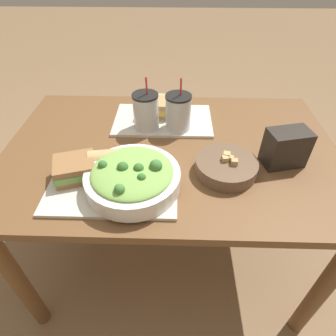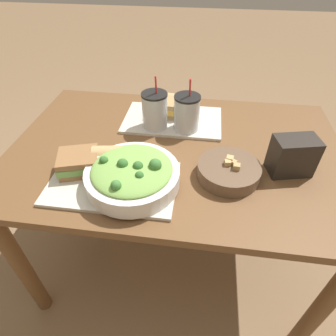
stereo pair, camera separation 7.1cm
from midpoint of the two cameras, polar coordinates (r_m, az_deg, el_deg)
name	(u,v)px [view 1 (the left image)]	position (r m, az deg, el deg)	size (l,w,h in m)	color
ground_plane	(170,253)	(1.59, -0.92, -16.86)	(12.00, 12.00, 0.00)	#846647
dining_table	(171,168)	(1.12, -1.25, 0.01)	(1.25, 0.82, 0.71)	brown
tray_near	(113,187)	(0.91, -13.34, -3.92)	(0.41, 0.25, 0.01)	beige
tray_far	(163,120)	(1.21, -2.72, 9.66)	(0.41, 0.25, 0.01)	beige
salad_bowl	(133,176)	(0.87, -9.50, -1.79)	(0.30, 0.30, 0.10)	white
soup_bowl	(226,166)	(0.95, 9.66, 0.29)	(0.21, 0.21, 0.07)	brown
sandwich_near	(75,169)	(0.96, -20.33, -0.18)	(0.16, 0.15, 0.06)	olive
baguette_near	(105,160)	(0.96, -14.68, 1.52)	(0.11, 0.08, 0.07)	tan
sandwich_far	(155,107)	(1.23, -4.28, 12.13)	(0.13, 0.11, 0.06)	tan
baguette_far	(164,102)	(1.27, -2.47, 13.25)	(0.09, 0.08, 0.07)	tan
drink_cup_dark	(146,112)	(1.12, -6.32, 11.11)	(0.10, 0.10, 0.21)	silver
drink_cup_red	(178,113)	(1.12, 0.23, 11.03)	(0.10, 0.10, 0.21)	silver
chip_bag	(286,148)	(1.02, 21.00, 3.78)	(0.15, 0.11, 0.13)	#28231E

